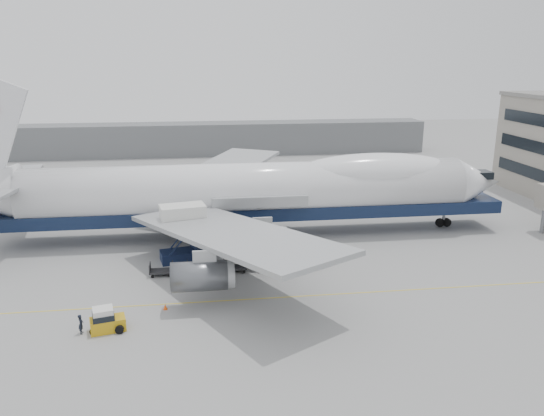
{
  "coord_description": "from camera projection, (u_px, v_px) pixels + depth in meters",
  "views": [
    {
      "loc": [
        -5.4,
        -49.34,
        20.79
      ],
      "look_at": [
        2.01,
        6.0,
        5.02
      ],
      "focal_mm": 35.0,
      "sensor_mm": 36.0,
      "label": 1
    }
  ],
  "objects": [
    {
      "name": "dolly_0",
      "position": [
        161.0,
        270.0,
        52.59
      ],
      "size": [
        2.3,
        1.35,
        1.3
      ],
      "color": "#2D2D30",
      "rests_on": "ground"
    },
    {
      "name": "catering_truck",
      "position": [
        183.0,
        229.0,
        55.81
      ],
      "size": [
        5.38,
        4.15,
        6.1
      ],
      "rotation": [
        0.0,
        0.0,
        0.19
      ],
      "color": "#172346",
      "rests_on": "ground"
    },
    {
      "name": "apron_line",
      "position": [
        268.0,
        298.0,
        47.68
      ],
      "size": [
        60.0,
        0.15,
        0.01
      ],
      "primitive_type": "cube",
      "color": "gold",
      "rests_on": "ground"
    },
    {
      "name": "baggage_tug",
      "position": [
        106.0,
        321.0,
        41.77
      ],
      "size": [
        2.94,
        2.01,
        1.97
      ],
      "rotation": [
        0.0,
        0.0,
        0.23
      ],
      "color": "#C59612",
      "rests_on": "ground"
    },
    {
      "name": "dolly_2",
      "position": [
        235.0,
        267.0,
        53.53
      ],
      "size": [
        2.3,
        1.35,
        1.3
      ],
      "color": "#2D2D30",
      "rests_on": "ground"
    },
    {
      "name": "hangar",
      "position": [
        180.0,
        139.0,
        117.94
      ],
      "size": [
        110.0,
        8.0,
        7.0
      ],
      "primitive_type": "cube",
      "color": "slate",
      "rests_on": "ground"
    },
    {
      "name": "ground_worker",
      "position": [
        81.0,
        324.0,
        41.39
      ],
      "size": [
        0.41,
        0.6,
        1.6
      ],
      "primitive_type": "imported",
      "rotation": [
        0.0,
        0.0,
        1.63
      ],
      "color": "black",
      "rests_on": "ground"
    },
    {
      "name": "airliner",
      "position": [
        254.0,
        190.0,
        63.41
      ],
      "size": [
        67.0,
        55.3,
        19.98
      ],
      "color": "white",
      "rests_on": "ground"
    },
    {
      "name": "dolly_1",
      "position": [
        199.0,
        268.0,
        53.06
      ],
      "size": [
        2.3,
        1.35,
        1.3
      ],
      "color": "#2D2D30",
      "rests_on": "ground"
    },
    {
      "name": "dolly_4",
      "position": [
        306.0,
        263.0,
        54.47
      ],
      "size": [
        2.3,
        1.35,
        1.3
      ],
      "color": "#2D2D30",
      "rests_on": "ground"
    },
    {
      "name": "dolly_3",
      "position": [
        271.0,
        265.0,
        54.0
      ],
      "size": [
        2.3,
        1.35,
        1.3
      ],
      "color": "#2D2D30",
      "rests_on": "ground"
    },
    {
      "name": "traffic_cone",
      "position": [
        165.0,
        307.0,
        45.52
      ],
      "size": [
        0.34,
        0.34,
        0.49
      ],
      "rotation": [
        0.0,
        0.0,
        -0.31
      ],
      "color": "#FF530D",
      "rests_on": "ground"
    },
    {
      "name": "ground",
      "position": [
        260.0,
        273.0,
        53.41
      ],
      "size": [
        260.0,
        260.0,
        0.0
      ],
      "primitive_type": "plane",
      "color": "gray",
      "rests_on": "ground"
    }
  ]
}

